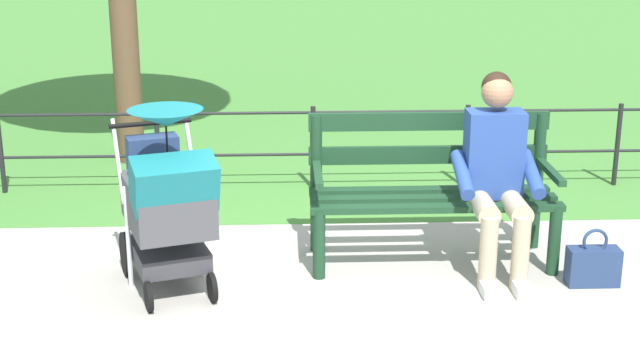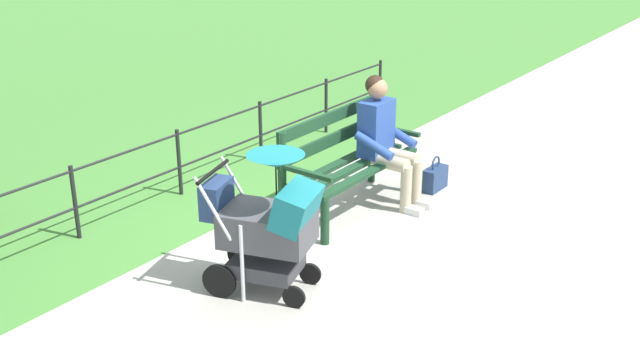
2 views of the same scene
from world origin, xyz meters
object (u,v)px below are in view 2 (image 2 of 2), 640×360
stroller (268,222)px  handbag (435,178)px  person_on_bench (385,137)px  park_bench (345,158)px

stroller → handbag: size_ratio=3.11×
person_on_bench → park_bench: bearing=-30.7°
stroller → handbag: bearing=179.0°
handbag → park_bench: bearing=-27.4°
handbag → person_on_bench: bearing=-25.1°
park_bench → person_on_bench: bearing=149.3°
stroller → person_on_bench: bearing=-173.8°
park_bench → stroller: 1.73m
park_bench → person_on_bench: person_on_bench is taller
person_on_bench → stroller: 2.06m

